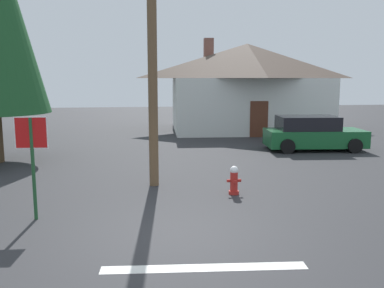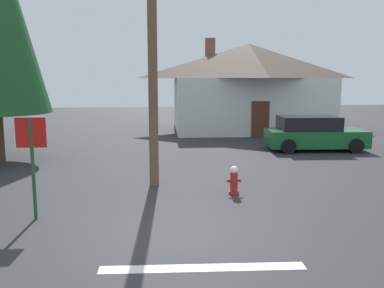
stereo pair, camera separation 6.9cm
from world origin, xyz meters
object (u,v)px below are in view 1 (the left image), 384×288
fire_hydrant (234,180)px  stop_sign_near (32,147)px  utility_pole (152,25)px  parked_car (312,134)px  house (246,86)px

fire_hydrant → stop_sign_near: bearing=-164.2°
utility_pole → parked_car: 10.05m
stop_sign_near → parked_car: stop_sign_near is taller
fire_hydrant → parked_car: parked_car is taller
fire_hydrant → parked_car: size_ratio=0.18×
stop_sign_near → house: (9.36, 15.99, 1.09)m
stop_sign_near → utility_pole: size_ratio=0.26×
stop_sign_near → utility_pole: utility_pole is taller
fire_hydrant → parked_car: bearing=51.7°
stop_sign_near → house: size_ratio=0.23×
house → stop_sign_near: bearing=-120.3°
utility_pole → house: bearing=63.9°
utility_pole → fire_hydrant: bearing=-31.3°
utility_pole → parked_car: utility_pole is taller
stop_sign_near → house: 18.56m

